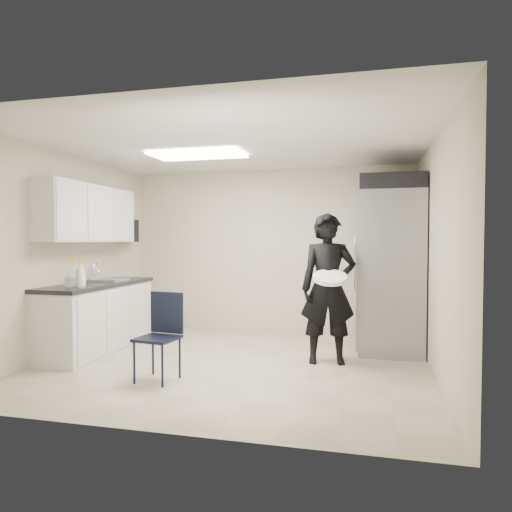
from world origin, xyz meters
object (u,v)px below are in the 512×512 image
(lower_counter, at_px, (98,319))
(man_tuxedo, at_px, (328,288))
(folding_chair, at_px, (157,339))
(commercial_fridge, at_px, (390,271))

(lower_counter, height_order, man_tuxedo, man_tuxedo)
(folding_chair, bearing_deg, lower_counter, 150.68)
(lower_counter, xyz_separation_m, folding_chair, (1.35, -1.01, 0.01))
(commercial_fridge, height_order, folding_chair, commercial_fridge)
(lower_counter, bearing_deg, commercial_fridge, 15.88)
(commercial_fridge, relative_size, man_tuxedo, 1.17)
(lower_counter, xyz_separation_m, commercial_fridge, (3.78, 1.07, 0.62))
(commercial_fridge, xyz_separation_m, folding_chair, (-2.43, -2.09, -0.61))
(lower_counter, height_order, folding_chair, folding_chair)
(man_tuxedo, bearing_deg, commercial_fridge, 41.90)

